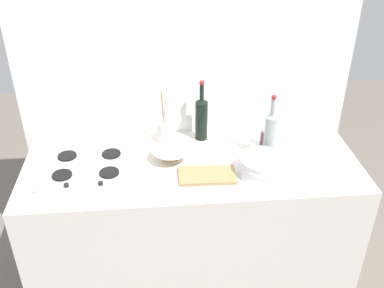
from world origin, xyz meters
TOP-DOWN VIEW (x-y plane):
  - ground_plane at (0.00, 0.00)m, footprint 6.00×6.00m
  - counter_block at (0.00, 0.00)m, footprint 1.80×0.70m
  - backsplash_panel at (0.00, 0.38)m, footprint 1.90×0.06m
  - stovetop_hob at (-0.55, -0.00)m, footprint 0.47×0.40m
  - plate_stack at (0.35, -0.13)m, footprint 0.24×0.24m
  - wine_bottle_leftmost at (0.08, 0.26)m, footprint 0.07×0.07m
  - wine_bottle_mid_left at (0.42, 0.04)m, footprint 0.06×0.06m
  - mixing_bowl at (-0.11, 0.04)m, footprint 0.21×0.21m
  - utensil_crock at (-0.14, 0.25)m, footprint 0.08×0.08m
  - condiment_jar_front at (0.43, 0.15)m, footprint 0.06×0.06m
  - cutting_board at (0.07, -0.13)m, footprint 0.30×0.17m

SIDE VIEW (x-z plane):
  - ground_plane at x=0.00m, z-range 0.00..0.00m
  - counter_block at x=0.00m, z-range 0.00..0.90m
  - cutting_board at x=0.07m, z-range 0.90..0.92m
  - stovetop_hob at x=-0.55m, z-range 0.89..0.93m
  - mixing_bowl at x=-0.11m, z-range 0.90..0.97m
  - plate_stack at x=0.35m, z-range 0.90..1.00m
  - condiment_jar_front at x=0.43m, z-range 0.90..1.01m
  - utensil_crock at x=-0.14m, z-range 0.81..1.12m
  - wine_bottle_leftmost at x=0.08m, z-range 0.86..1.22m
  - wine_bottle_mid_left at x=0.42m, z-range 0.86..1.22m
  - backsplash_panel at x=0.00m, z-range 0.00..2.49m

